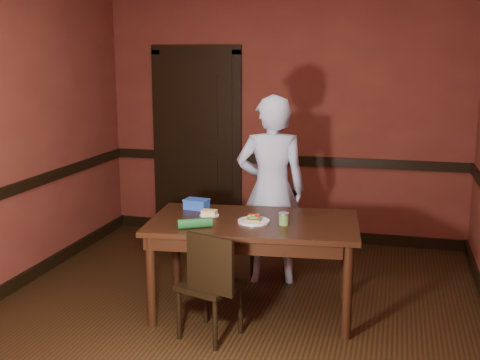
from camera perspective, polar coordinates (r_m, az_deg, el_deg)
The scene contains 17 objects.
floor at distance 4.88m, azimuth -1.07°, elevation -13.00°, with size 4.00×4.50×0.01m, color black.
wall_back at distance 6.66m, azimuth 4.17°, elevation 5.76°, with size 4.00×0.02×2.70m, color #5D251C.
wall_front at distance 2.44m, azimuth -15.69°, elevation -5.14°, with size 4.00×0.02×2.70m, color #5D251C.
dado_back at distance 6.70m, azimuth 4.09°, elevation 1.92°, with size 4.00×0.03×0.10m, color black.
dado_left at distance 5.44m, azimuth -21.66°, elevation -1.19°, with size 0.03×4.50×0.10m, color black.
baseboard_back at distance 6.90m, azimuth 3.98°, elevation -4.97°, with size 4.00×0.03×0.12m, color black.
baseboard_left at distance 5.68m, azimuth -21.01°, elevation -9.48°, with size 0.03×4.50×0.12m, color black.
door at distance 6.91m, azimuth -4.12°, elevation 3.82°, with size 1.05×0.07×2.20m.
dining_table at distance 4.87m, azimuth 1.28°, elevation -8.18°, with size 1.63×0.92×0.76m, color black.
chair_far at distance 5.63m, azimuth 2.78°, elevation -5.22°, with size 0.37×0.37×0.80m, color black, non-canonical shape.
chair_near at distance 4.45m, azimuth -2.88°, elevation -9.74°, with size 0.39×0.39×0.83m, color black, non-canonical shape.
person at distance 5.40m, azimuth 2.99°, elevation -0.97°, with size 0.62×0.41×1.71m, color #AEC3E6.
sandwich_plate at distance 4.69m, azimuth 1.32°, elevation -3.82°, with size 0.25×0.25×0.06m.
sauce_jar at distance 4.62m, azimuth 4.18°, elevation -3.69°, with size 0.08×0.08×0.09m.
cheese_saucer at distance 4.88m, azimuth -2.93°, elevation -3.19°, with size 0.16×0.16×0.05m.
food_tub at distance 5.10m, azimuth -4.14°, elevation -2.29°, with size 0.22×0.16×0.09m.
wrapped_veg at distance 4.55m, azimuth -4.31°, elevation -4.10°, with size 0.07×0.07×0.26m, color #174D1F.
Camera 1 is at (1.21, -4.26, 2.04)m, focal length 45.00 mm.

